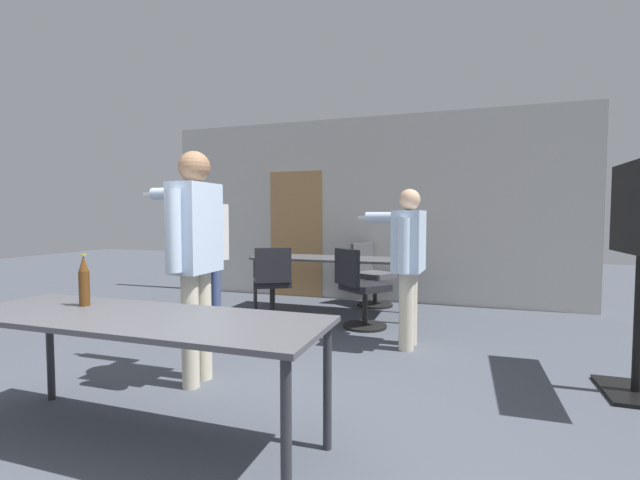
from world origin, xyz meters
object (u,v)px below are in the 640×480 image
(person_far_watching, at_px, (194,243))
(person_near_casual, at_px, (407,254))
(office_chair_far_right, at_px, (371,277))
(person_left_plaid, at_px, (208,242))
(office_chair_mid_tucked, at_px, (360,291))
(office_chair_side_rolled, at_px, (272,286))
(beer_bottle, at_px, (84,282))

(person_far_watching, relative_size, person_near_casual, 1.15)
(person_far_watching, xyz_separation_m, office_chair_far_right, (0.72, 3.36, -0.69))
(person_left_plaid, height_order, office_chair_mid_tucked, person_left_plaid)
(office_chair_side_rolled, distance_m, office_chair_far_right, 1.68)
(person_far_watching, bearing_deg, office_chair_far_right, -12.93)
(office_chair_mid_tucked, relative_size, beer_bottle, 2.88)
(person_left_plaid, distance_m, office_chair_mid_tucked, 1.84)
(person_far_watching, bearing_deg, office_chair_side_rolled, 6.34)
(person_far_watching, relative_size, office_chair_mid_tucked, 1.93)
(office_chair_side_rolled, bearing_deg, office_chair_far_right, 26.60)
(person_left_plaid, relative_size, office_chair_far_right, 1.84)
(person_near_casual, bearing_deg, person_far_watching, 138.28)
(person_left_plaid, height_order, person_near_casual, person_left_plaid)
(person_left_plaid, bearing_deg, office_chair_side_rolled, -19.90)
(office_chair_mid_tucked, height_order, beer_bottle, beer_bottle)
(person_left_plaid, xyz_separation_m, office_chair_mid_tucked, (1.62, 0.66, -0.58))
(person_far_watching, xyz_separation_m, office_chair_side_rolled, (-0.25, 1.99, -0.67))
(person_left_plaid, xyz_separation_m, person_near_casual, (2.23, 0.10, -0.08))
(person_near_casual, distance_m, beer_bottle, 2.84)
(person_near_casual, height_order, office_chair_side_rolled, person_near_casual)
(office_chair_far_right, distance_m, beer_bottle, 4.28)
(person_left_plaid, distance_m, office_chair_side_rolled, 0.99)
(office_chair_mid_tucked, bearing_deg, person_left_plaid, -115.98)
(person_left_plaid, height_order, office_chair_side_rolled, person_left_plaid)
(office_chair_side_rolled, bearing_deg, office_chair_mid_tucked, -25.94)
(beer_bottle, bearing_deg, office_chair_side_rolled, 89.59)
(person_far_watching, xyz_separation_m, office_chair_mid_tucked, (0.86, 2.03, -0.66))
(person_far_watching, bearing_deg, person_near_casual, -45.94)
(person_far_watching, distance_m, office_chair_side_rolled, 2.11)
(office_chair_far_right, bearing_deg, beer_bottle, 15.72)
(person_far_watching, height_order, office_chair_side_rolled, person_far_watching)
(office_chair_side_rolled, xyz_separation_m, office_chair_far_right, (0.97, 1.37, -0.02))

